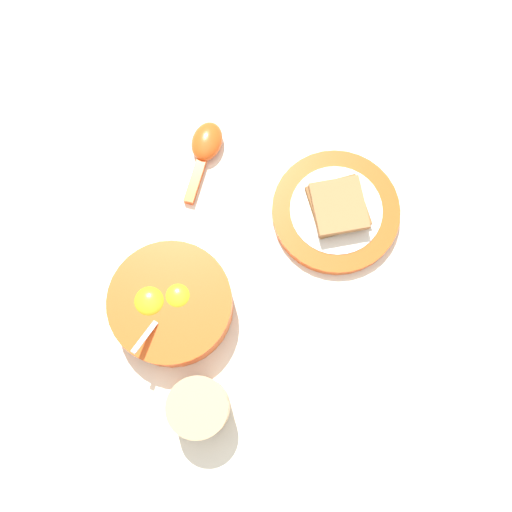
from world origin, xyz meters
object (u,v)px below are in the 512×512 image
(soup_spoon, at_px, (205,147))
(drinking_cup, at_px, (199,408))
(egg_bowl, at_px, (171,304))
(toast_plate, at_px, (336,212))
(toast_sandwich, at_px, (338,206))

(soup_spoon, xyz_separation_m, drinking_cup, (-0.27, -0.28, 0.02))
(soup_spoon, bearing_deg, drinking_cup, -134.33)
(egg_bowl, height_order, drinking_cup, egg_bowl)
(soup_spoon, relative_size, drinking_cup, 1.59)
(toast_plate, xyz_separation_m, toast_sandwich, (0.00, -0.00, 0.02))
(egg_bowl, distance_m, toast_plate, 0.28)
(toast_sandwich, bearing_deg, toast_plate, 170.94)
(toast_plate, height_order, drinking_cup, drinking_cup)
(egg_bowl, xyz_separation_m, toast_sandwich, (0.27, -0.07, 0.00))
(toast_plate, relative_size, toast_sandwich, 1.73)
(egg_bowl, bearing_deg, toast_sandwich, -13.54)
(toast_plate, relative_size, drinking_cup, 2.34)
(soup_spoon, bearing_deg, toast_plate, -72.07)
(toast_sandwich, relative_size, drinking_cup, 1.36)
(toast_plate, height_order, soup_spoon, soup_spoon)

